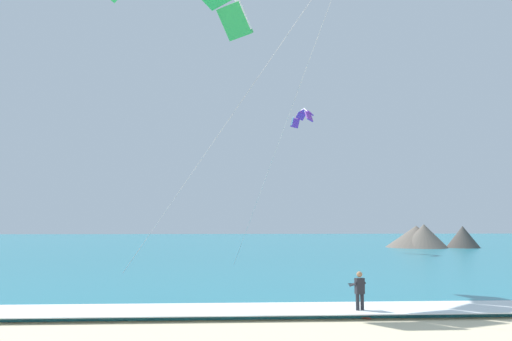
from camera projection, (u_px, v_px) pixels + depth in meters
sea at (248, 245)px, 79.94m from camera, size 200.00×120.00×0.20m
surf_foam at (315, 309)px, 21.30m from camera, size 200.00×3.06×0.04m
surfboard at (360, 316)px, 20.77m from camera, size 0.83×1.47×0.09m
kitesurfer at (359, 291)px, 20.87m from camera, size 0.62×0.62×1.69m
kite_distant at (303, 116)px, 61.97m from camera, size 2.19×5.05×1.87m
headland_right at (426, 237)px, 69.78m from camera, size 11.88×8.75×3.17m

